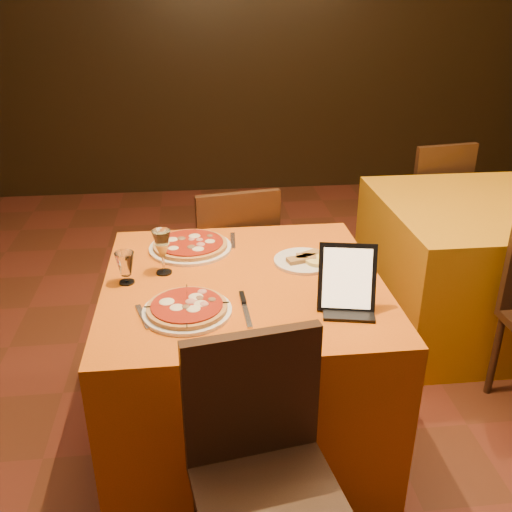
{
  "coord_description": "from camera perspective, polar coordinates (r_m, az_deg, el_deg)",
  "views": [
    {
      "loc": [
        -0.43,
        -1.9,
        1.8
      ],
      "look_at": [
        -0.21,
        0.08,
        0.86
      ],
      "focal_mm": 40.0,
      "sensor_mm": 36.0,
      "label": 1
    }
  ],
  "objects": [
    {
      "name": "pizza_near",
      "position": [
        2.05,
        -6.9,
        -5.29
      ],
      "size": [
        0.32,
        0.32,
        0.03
      ],
      "rotation": [
        0.0,
        0.0,
        -0.01
      ],
      "color": "white",
      "rests_on": "main_table"
    },
    {
      "name": "main_table",
      "position": [
        2.47,
        -1.23,
        -10.12
      ],
      "size": [
        1.1,
        1.1,
        0.75
      ],
      "primitive_type": "cube",
      "color": "#D55D0D",
      "rests_on": "floor"
    },
    {
      "name": "wine_glass",
      "position": [
        2.31,
        -9.33,
        0.42
      ],
      "size": [
        0.08,
        0.08,
        0.19
      ],
      "primitive_type": null,
      "rotation": [
        0.0,
        0.0,
        -0.05
      ],
      "color": "#FFF890",
      "rests_on": "main_table"
    },
    {
      "name": "pizza_far",
      "position": [
        2.54,
        -6.58,
        0.99
      ],
      "size": [
        0.36,
        0.36,
        0.03
      ],
      "rotation": [
        0.0,
        0.0,
        -0.16
      ],
      "color": "white",
      "rests_on": "main_table"
    },
    {
      "name": "knife",
      "position": [
        2.05,
        -1.04,
        -5.48
      ],
      "size": [
        0.03,
        0.23,
        0.01
      ],
      "primitive_type": "cube",
      "rotation": [
        0.0,
        0.0,
        1.61
      ],
      "color": "silver",
      "rests_on": "main_table"
    },
    {
      "name": "side_table",
      "position": [
        3.47,
        21.16,
        -0.91
      ],
      "size": [
        1.1,
        1.1,
        0.75
      ],
      "primitive_type": "cube",
      "color": "#C37A0C",
      "rests_on": "floor"
    },
    {
      "name": "wall_back",
      "position": [
        5.44,
        -1.95,
        20.9
      ],
      "size": [
        6.0,
        0.01,
        2.8
      ],
      "primitive_type": "cube",
      "color": "black",
      "rests_on": "floor"
    },
    {
      "name": "water_glass",
      "position": [
        2.27,
        -12.92,
        -1.18
      ],
      "size": [
        0.09,
        0.09,
        0.13
      ],
      "primitive_type": null,
      "rotation": [
        0.0,
        0.0,
        -0.25
      ],
      "color": "white",
      "rests_on": "main_table"
    },
    {
      "name": "tablet",
      "position": [
        2.05,
        9.09,
        -2.12
      ],
      "size": [
        0.22,
        0.14,
        0.24
      ],
      "primitive_type": "cube",
      "rotation": [
        -0.35,
        0.0,
        -0.2
      ],
      "color": "black",
      "rests_on": "main_table"
    },
    {
      "name": "chair_main_far",
      "position": [
        3.1,
        -2.57,
        -0.57
      ],
      "size": [
        0.42,
        0.42,
        0.91
      ],
      "primitive_type": null,
      "rotation": [
        0.0,
        0.0,
        3.31
      ],
      "color": "black",
      "rests_on": "floor"
    },
    {
      "name": "fork_near",
      "position": [
        2.05,
        -11.24,
        -5.97
      ],
      "size": [
        0.07,
        0.17,
        0.01
      ],
      "primitive_type": "cube",
      "rotation": [
        0.0,
        0.0,
        1.87
      ],
      "color": "silver",
      "rests_on": "main_table"
    },
    {
      "name": "chair_main_near",
      "position": [
        1.79,
        1.4,
        -23.29
      ],
      "size": [
        0.52,
        0.52,
        0.91
      ],
      "primitive_type": null,
      "rotation": [
        0.0,
        0.0,
        0.17
      ],
      "color": "black",
      "rests_on": "floor"
    },
    {
      "name": "cutlet_dish",
      "position": [
        2.41,
        4.78,
        -0.37
      ],
      "size": [
        0.25,
        0.25,
        0.03
      ],
      "rotation": [
        0.0,
        0.0,
        0.1
      ],
      "color": "white",
      "rests_on": "main_table"
    },
    {
      "name": "fork_far",
      "position": [
        2.61,
        -2.33,
        1.55
      ],
      "size": [
        0.03,
        0.18,
        0.01
      ],
      "primitive_type": "cube",
      "rotation": [
        0.0,
        0.0,
        1.51
      ],
      "color": "#A4A5AA",
      "rests_on": "main_table"
    },
    {
      "name": "floor",
      "position": [
        2.66,
        4.91,
        -17.72
      ],
      "size": [
        6.0,
        7.0,
        0.01
      ],
      "primitive_type": "cube",
      "color": "#5E2D19",
      "rests_on": "ground"
    },
    {
      "name": "chair_side_far",
      "position": [
        4.13,
        16.4,
        5.08
      ],
      "size": [
        0.52,
        0.52,
        0.91
      ],
      "primitive_type": null,
      "rotation": [
        0.0,
        0.0,
        3.3
      ],
      "color": "black",
      "rests_on": "floor"
    }
  ]
}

